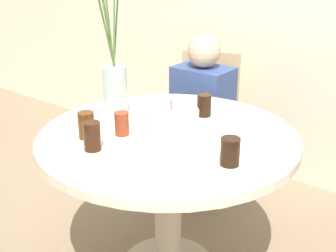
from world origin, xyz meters
The scene contains 11 objects.
dining_table centered at (0.00, 0.00, 0.60)m, with size 1.18×1.18×0.74m.
chair_far_back centered at (-0.38, 0.91, 0.49)m, with size 0.52×0.52×0.88m.
birthday_cake centered at (0.00, 0.02, 0.80)m, with size 0.25×0.25×0.15m.
flower_vase centered at (-0.34, 0.01, 0.97)m, with size 0.23×0.31×0.73m.
side_plate centered at (-0.18, 0.28, 0.75)m, with size 0.17×0.17×0.01m.
drink_glass_0 centered at (-0.26, -0.25, 0.80)m, with size 0.07×0.07×0.12m.
drink_glass_1 centered at (-0.01, 0.30, 0.80)m, with size 0.07×0.07×0.11m.
drink_glass_2 centered at (0.38, -0.09, 0.80)m, with size 0.08×0.08×0.11m.
drink_glass_3 centered at (-0.16, -0.13, 0.80)m, with size 0.07×0.07×0.10m.
drink_glass_4 centered at (-0.15, -0.32, 0.80)m, with size 0.07×0.07×0.12m.
person_guest centered at (-0.32, 0.76, 0.49)m, with size 0.34×0.24×1.04m.
Camera 1 is at (1.19, -1.53, 1.56)m, focal length 50.00 mm.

